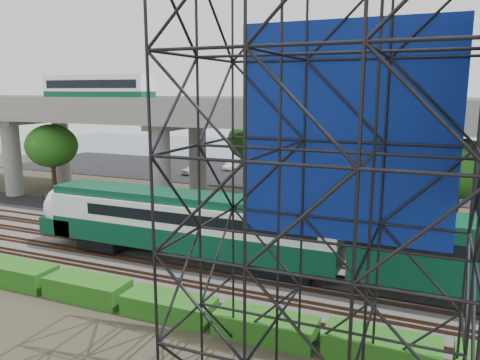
% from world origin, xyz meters
% --- Properties ---
extents(ground, '(140.00, 140.00, 0.00)m').
position_xyz_m(ground, '(0.00, 0.00, 0.00)').
color(ground, '#474233').
rests_on(ground, ground).
extents(ballast_bed, '(90.00, 12.00, 0.20)m').
position_xyz_m(ballast_bed, '(0.00, 2.00, 0.10)').
color(ballast_bed, slate).
rests_on(ballast_bed, ground).
extents(service_road, '(90.00, 5.00, 0.08)m').
position_xyz_m(service_road, '(0.00, 10.50, 0.04)').
color(service_road, black).
rests_on(service_road, ground).
extents(parking_lot, '(90.00, 18.00, 0.08)m').
position_xyz_m(parking_lot, '(0.00, 34.00, 0.04)').
color(parking_lot, black).
rests_on(parking_lot, ground).
extents(harbor_water, '(140.00, 40.00, 0.03)m').
position_xyz_m(harbor_water, '(0.00, 56.00, 0.01)').
color(harbor_water, '#41556C').
rests_on(harbor_water, ground).
extents(rail_tracks, '(90.00, 9.52, 0.16)m').
position_xyz_m(rail_tracks, '(0.00, 2.00, 0.28)').
color(rail_tracks, '#472D1E').
rests_on(rail_tracks, ballast_bed).
extents(commuter_train, '(29.30, 3.06, 4.30)m').
position_xyz_m(commuter_train, '(0.74, 2.00, 2.88)').
color(commuter_train, black).
rests_on(commuter_train, rail_tracks).
extents(overpass, '(80.00, 12.00, 12.40)m').
position_xyz_m(overpass, '(-1.41, 16.00, 8.21)').
color(overpass, '#9E9B93').
rests_on(overpass, ground).
extents(scaffold_tower, '(9.36, 6.36, 15.00)m').
position_xyz_m(scaffold_tower, '(9.25, -7.98, 7.47)').
color(scaffold_tower, black).
rests_on(scaffold_tower, ground).
extents(hedge_strip, '(34.60, 1.80, 1.20)m').
position_xyz_m(hedge_strip, '(1.01, -4.30, 0.56)').
color(hedge_strip, '#175313').
rests_on(hedge_strip, ground).
extents(trees, '(40.94, 16.94, 7.69)m').
position_xyz_m(trees, '(-4.67, 16.17, 5.57)').
color(trees, '#382314').
rests_on(trees, ground).
extents(suv, '(5.68, 2.82, 1.55)m').
position_xyz_m(suv, '(-14.69, 11.02, 0.85)').
color(suv, black).
rests_on(suv, service_road).
extents(parked_cars, '(34.28, 9.46, 1.32)m').
position_xyz_m(parked_cars, '(-0.69, 33.27, 0.68)').
color(parked_cars, silver).
rests_on(parked_cars, parking_lot).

